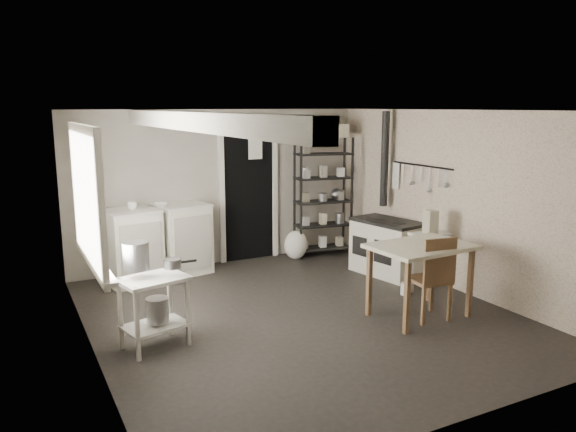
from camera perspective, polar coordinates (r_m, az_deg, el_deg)
name	(u,v)px	position (r m, az deg, el deg)	size (l,w,h in m)	color
floor	(300,315)	(6.51, 1.23, -10.00)	(5.00, 5.00, 0.00)	black
ceiling	(301,110)	(6.08, 1.32, 10.68)	(5.00, 5.00, 0.00)	silver
wall_back	(220,188)	(8.44, -6.89, 2.89)	(4.50, 0.02, 2.30)	#A09789
wall_front	(468,276)	(4.24, 17.78, -5.83)	(4.50, 0.02, 2.30)	#A09789
wall_left	(87,238)	(5.51, -19.76, -2.10)	(0.02, 5.00, 2.30)	#A09789
wall_right	(454,201)	(7.52, 16.51, 1.50)	(0.02, 5.00, 2.30)	#A09789
window	(84,197)	(5.64, -19.98, 1.82)	(0.12, 1.76, 1.28)	silver
doorway	(249,196)	(8.60, -3.99, 2.09)	(0.96, 0.10, 2.08)	silver
ceiling_beam	(193,121)	(5.60, -9.66, 9.47)	(0.18, 5.00, 0.18)	silver
wallpaper_panel	(453,201)	(7.51, 16.45, 1.50)	(0.01, 5.00, 2.30)	beige
utensil_rail	(421,166)	(7.87, 13.33, 5.01)	(0.06, 1.20, 0.44)	#A8A8AB
prep_table	(154,309)	(5.71, -13.44, -9.14)	(0.63, 0.45, 0.72)	silver
stockpot	(136,256)	(5.56, -15.20, -3.92)	(0.25, 0.25, 0.27)	#A8A8AB
saucepan	(172,263)	(5.56, -11.66, -4.74)	(0.17, 0.17, 0.09)	#A8A8AB
bucket	(157,310)	(5.71, -13.12, -9.26)	(0.22, 0.22, 0.24)	#A8A8AB
base_cabinets	(157,245)	(7.96, -13.13, -2.88)	(1.51, 0.65, 1.00)	#ECE7CD
mixing_bowl	(161,210)	(7.88, -12.78, 0.64)	(0.26, 0.26, 0.06)	white
counter_cup	(132,211)	(7.73, -15.52, 0.45)	(0.13, 0.13, 0.10)	white
shelf_rack	(323,196)	(8.84, 3.59, 2.00)	(0.89, 0.34, 1.87)	black
shelf_jar	(307,171)	(8.61, 1.91, 4.57)	(0.08, 0.09, 0.19)	white
storage_box_a	(311,128)	(8.64, 2.31, 8.88)	(0.33, 0.29, 0.23)	beige
storage_box_b	(337,129)	(8.81, 4.98, 8.76)	(0.31, 0.28, 0.20)	beige
stove	(387,244)	(8.02, 10.00, -2.81)	(0.55, 0.99, 0.78)	#ECE7CD
stovepipe	(385,159)	(8.28, 9.80, 5.72)	(0.12, 0.12, 1.55)	black
side_ledge	(428,258)	(7.43, 14.06, -4.18)	(0.49, 0.26, 0.76)	silver
oats_box	(431,214)	(7.27, 14.31, 0.18)	(0.12, 0.20, 0.30)	beige
work_table	(419,284)	(6.53, 13.21, -6.72)	(1.10, 0.77, 0.83)	beige
table_cup	(445,247)	(6.48, 15.63, -3.07)	(0.10, 0.10, 0.09)	white
chair	(429,276)	(6.46, 14.12, -5.98)	(0.40, 0.42, 0.96)	brown
flour_sack	(296,244)	(8.73, 0.80, -2.85)	(0.37, 0.32, 0.45)	white
floor_crock	(405,289)	(7.30, 11.83, -7.26)	(0.12, 0.12, 0.15)	white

